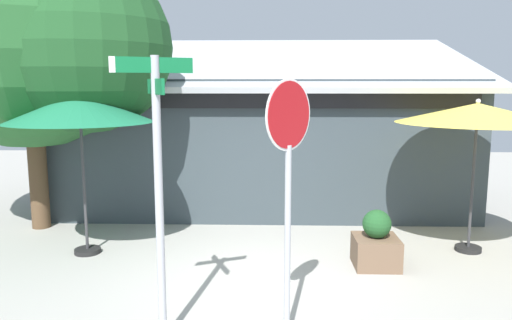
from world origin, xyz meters
name	(u,v)px	position (x,y,z in m)	size (l,w,h in m)	color
ground_plane	(251,280)	(0.00, 0.00, -0.05)	(28.00, 28.00, 0.10)	#9E9B93
cafe_building	(264,138)	(0.14, 4.83, 1.59)	(9.56, 4.80, 4.11)	#333D42
street_sign_post	(158,175)	(-0.92, -1.91, 1.91)	(0.80, 0.74, 3.17)	#A8AAB2
stop_sign	(288,162)	(0.48, -1.82, 2.04)	(0.50, 0.60, 2.94)	#A8AAB2
patio_umbrella_forest_green_left	(80,109)	(-2.86, 0.96, 2.48)	(2.42, 2.42, 2.81)	black
patio_umbrella_mustard_center	(477,114)	(3.74, 1.27, 2.38)	(2.68, 2.68, 2.64)	black
shade_tree	(40,29)	(-4.08, 2.33, 3.91)	(5.26, 4.77, 6.41)	brown
sidewalk_planter	(376,244)	(1.97, 0.49, 0.37)	(0.70, 0.70, 0.92)	brown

